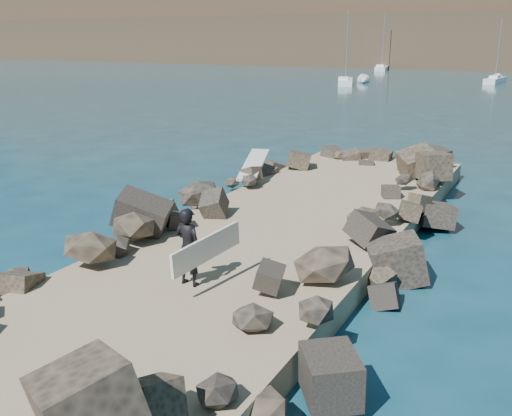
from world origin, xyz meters
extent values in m
plane|color=#0F384C|center=(0.00, 0.00, 0.00)|extent=(800.00, 800.00, 0.00)
cube|color=#8C7759|center=(0.00, -2.00, 0.30)|extent=(6.00, 26.00, 0.60)
cube|color=black|center=(-2.90, -1.50, 0.50)|extent=(2.60, 22.00, 1.00)
cube|color=black|center=(2.90, -1.50, 0.50)|extent=(2.60, 22.00, 1.00)
cube|color=beige|center=(-3.14, 4.70, 1.04)|extent=(1.37, 2.72, 0.09)
imported|color=black|center=(-0.05, -3.84, 1.42)|extent=(0.61, 0.42, 1.64)
cube|color=silver|center=(0.40, -3.84, 1.47)|extent=(0.35, 2.03, 0.64)
cube|color=white|center=(-22.29, 87.39, 0.25)|extent=(3.23, 8.18, 0.80)
cylinder|color=gray|center=(-22.29, 87.39, 4.99)|extent=(0.12, 0.12, 8.79)
cube|color=white|center=(-22.29, 86.45, 0.75)|extent=(1.68, 2.44, 0.44)
cube|color=white|center=(-1.52, 65.28, 0.25)|extent=(2.11, 6.55, 0.80)
cylinder|color=gray|center=(-1.52, 65.28, 4.14)|extent=(0.12, 0.12, 7.08)
cube|color=white|center=(-1.52, 64.51, 0.75)|extent=(1.22, 1.90, 0.44)
cube|color=white|center=(-17.21, 54.32, 0.25)|extent=(3.83, 7.38, 0.80)
cylinder|color=gray|center=(-17.21, 54.32, 4.59)|extent=(0.12, 0.12, 7.97)
cube|color=white|center=(-17.21, 53.50, 0.75)|extent=(1.75, 2.29, 0.44)
camera|label=1|loc=(6.27, -12.78, 5.51)|focal=40.00mm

